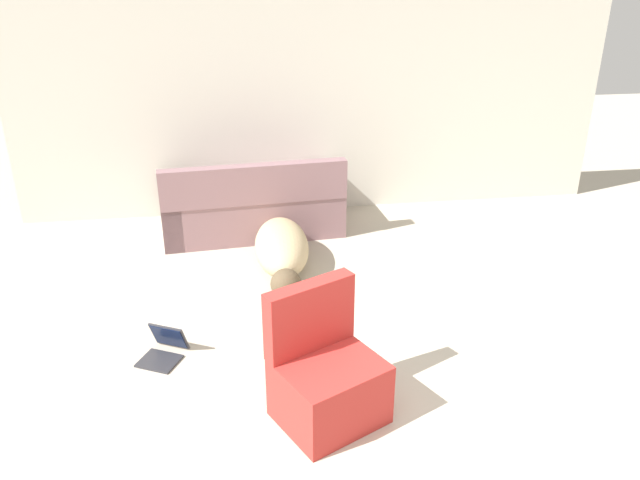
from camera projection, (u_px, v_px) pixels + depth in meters
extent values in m
plane|color=#BCB29E|center=(411.00, 459.00, 3.76)|extent=(20.00, 20.00, 0.00)
cube|color=beige|center=(316.00, 106.00, 7.04)|extent=(6.73, 0.06, 2.47)
cube|color=gray|center=(252.00, 210.00, 6.83)|extent=(1.97, 1.03, 0.46)
cube|color=gray|center=(255.00, 184.00, 6.31)|extent=(1.91, 0.29, 0.41)
cube|color=gray|center=(328.00, 198.00, 6.98)|extent=(0.27, 0.90, 0.60)
cube|color=gray|center=(172.00, 211.00, 6.63)|extent=(0.27, 0.90, 0.60)
ellipsoid|color=tan|center=(282.00, 247.00, 6.02)|extent=(0.55, 1.11, 0.42)
sphere|color=brown|center=(286.00, 284.00, 5.49)|extent=(0.28, 0.28, 0.27)
cylinder|color=tan|center=(278.00, 235.00, 6.72)|extent=(0.07, 0.28, 0.06)
ellipsoid|color=black|center=(305.00, 334.00, 4.87)|extent=(0.37, 0.34, 0.15)
sphere|color=#2D2B2B|center=(283.00, 330.00, 4.97)|extent=(0.15, 0.15, 0.11)
cylinder|color=black|center=(329.00, 348.00, 4.81)|extent=(0.08, 0.07, 0.02)
cube|color=#2D2D33|center=(159.00, 361.00, 4.66)|extent=(0.36, 0.34, 0.02)
cube|color=#2D2D33|center=(169.00, 336.00, 4.75)|extent=(0.30, 0.22, 0.23)
cube|color=#0F1938|center=(169.00, 337.00, 4.74)|extent=(0.27, 0.20, 0.20)
cube|color=#B72D28|center=(330.00, 391.00, 4.01)|extent=(0.81, 0.77, 0.43)
cube|color=#B72D28|center=(310.00, 316.00, 3.99)|extent=(0.62, 0.39, 0.47)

